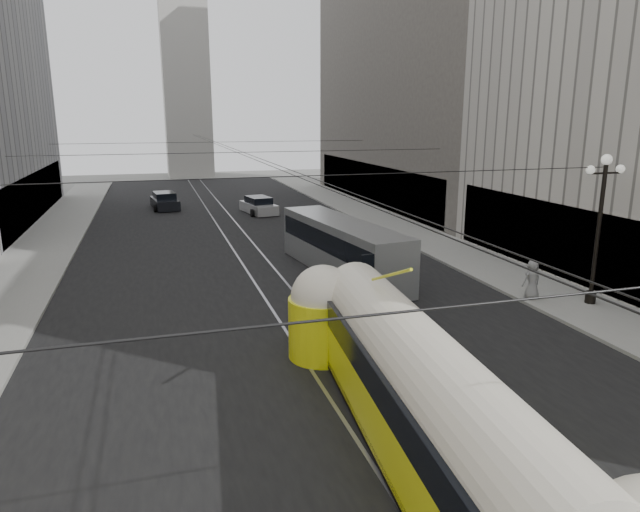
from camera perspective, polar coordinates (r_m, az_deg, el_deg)
road at (r=35.09m, az=-7.32°, el=0.47°), size 20.00×85.00×0.02m
sidewalk_left at (r=38.66m, az=-26.03°, el=0.52°), size 4.00×72.00×0.15m
sidewalk_right at (r=41.83m, az=8.32°, el=2.70°), size 4.00×72.00×0.15m
rail_left at (r=34.98m, az=-8.53°, el=0.39°), size 0.12×85.00×0.04m
rail_right at (r=35.21m, az=-6.11°, el=0.55°), size 0.12×85.00×0.04m
building_right_far at (r=55.98m, az=11.46°, el=22.06°), size 12.60×32.60×32.60m
distant_tower at (r=81.71m, az=-13.37°, el=18.32°), size 6.00×6.00×31.36m
lamppost_right_mid at (r=26.64m, az=26.16°, el=3.14°), size 1.86×0.44×6.37m
catenary at (r=33.25m, az=-7.14°, el=10.01°), size 25.00×72.00×0.23m
streetcar at (r=14.18m, az=10.00°, el=-13.37°), size 3.48×14.94×3.26m
city_bus at (r=29.51m, az=2.24°, el=1.07°), size 3.67×11.20×2.79m
sedan_white_far at (r=48.66m, az=-6.16°, el=5.01°), size 2.67×4.82×1.44m
sedan_dark_far at (r=52.69m, az=-15.27°, el=5.30°), size 2.52×4.93×1.49m
pedestrian_sidewalk_right at (r=26.81m, az=20.45°, el=-2.20°), size 0.90×0.59×1.76m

